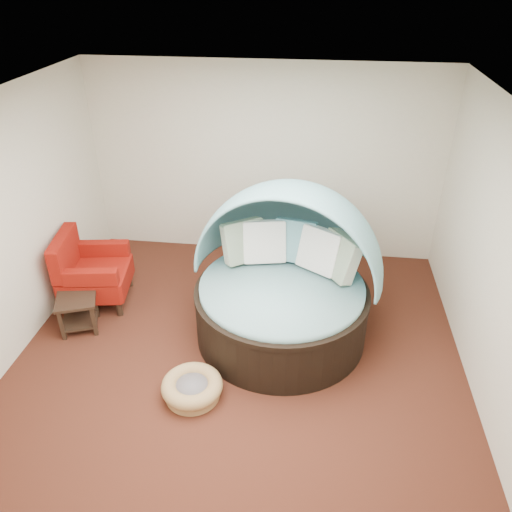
# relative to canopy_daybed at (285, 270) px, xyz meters

# --- Properties ---
(floor) EXTENTS (5.00, 5.00, 0.00)m
(floor) POSITION_rel_canopy_daybed_xyz_m (-0.46, -0.58, -0.85)
(floor) COLOR #4A2215
(floor) RESTS_ON ground
(wall_back) EXTENTS (5.00, 0.00, 5.00)m
(wall_back) POSITION_rel_canopy_daybed_xyz_m (-0.46, 1.92, 0.55)
(wall_back) COLOR beige
(wall_back) RESTS_ON floor
(wall_front) EXTENTS (5.00, 0.00, 5.00)m
(wall_front) POSITION_rel_canopy_daybed_xyz_m (-0.46, -3.08, 0.55)
(wall_front) COLOR beige
(wall_front) RESTS_ON floor
(wall_left) EXTENTS (0.00, 5.00, 5.00)m
(wall_left) POSITION_rel_canopy_daybed_xyz_m (-2.96, -0.58, 0.55)
(wall_left) COLOR beige
(wall_left) RESTS_ON floor
(wall_right) EXTENTS (0.00, 5.00, 5.00)m
(wall_right) POSITION_rel_canopy_daybed_xyz_m (2.04, -0.58, 0.55)
(wall_right) COLOR beige
(wall_right) RESTS_ON floor
(ceiling) EXTENTS (5.00, 5.00, 0.00)m
(ceiling) POSITION_rel_canopy_daybed_xyz_m (-0.46, -0.58, 1.95)
(ceiling) COLOR white
(ceiling) RESTS_ON wall_back
(canopy_daybed) EXTENTS (2.39, 2.33, 1.84)m
(canopy_daybed) POSITION_rel_canopy_daybed_xyz_m (0.00, 0.00, 0.00)
(canopy_daybed) COLOR black
(canopy_daybed) RESTS_ON floor
(pet_basket) EXTENTS (0.83, 0.83, 0.22)m
(pet_basket) POSITION_rel_canopy_daybed_xyz_m (-0.84, -1.21, -0.74)
(pet_basket) COLOR olive
(pet_basket) RESTS_ON floor
(red_armchair) EXTENTS (0.95, 0.95, 0.97)m
(red_armchair) POSITION_rel_canopy_daybed_xyz_m (-2.52, 0.27, -0.40)
(red_armchair) COLOR black
(red_armchair) RESTS_ON floor
(side_table) EXTENTS (0.59, 0.59, 0.44)m
(side_table) POSITION_rel_canopy_daybed_xyz_m (-2.46, -0.29, -0.57)
(side_table) COLOR black
(side_table) RESTS_ON floor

